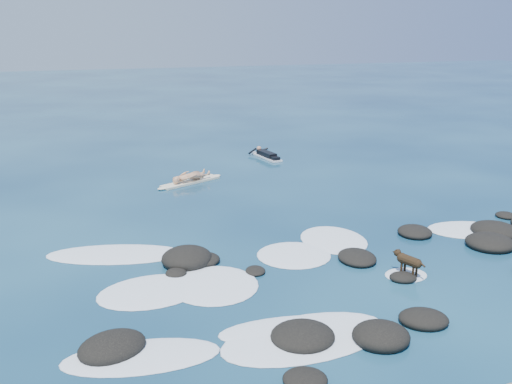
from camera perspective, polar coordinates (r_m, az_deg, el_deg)
name	(u,v)px	position (r m, az deg, el deg)	size (l,w,h in m)	color
ground	(339,259)	(15.56, 8.34, -6.67)	(160.00, 160.00, 0.00)	#0A2642
reef_rocks	(431,268)	(15.27, 17.08, -7.23)	(14.76, 7.53, 0.58)	black
breaking_foam	(265,279)	(14.20, 0.90, -8.72)	(14.00, 8.06, 0.12)	white
standing_surfer_rig	(190,166)	(22.86, -6.63, 2.63)	(3.01, 1.58, 1.81)	#F0E5C0
paddling_surfer_rig	(266,155)	(27.37, 1.03, 3.73)	(1.11, 2.50, 0.43)	white
dog	(408,260)	(14.70, 14.94, -6.63)	(0.44, 1.00, 0.65)	black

